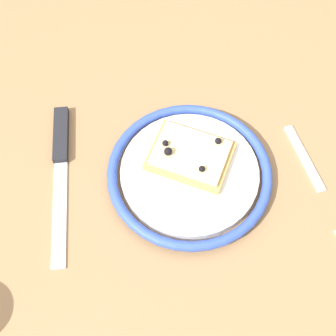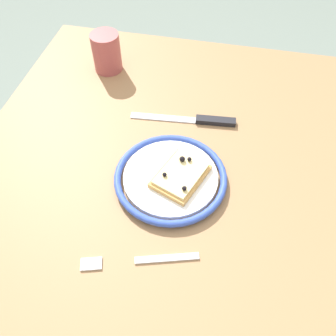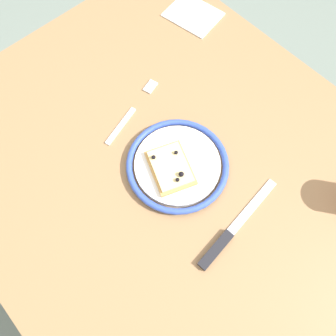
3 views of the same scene
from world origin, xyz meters
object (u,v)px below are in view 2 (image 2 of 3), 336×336
at_px(pizza_slice_near, 180,175).
at_px(knife, 201,120).
at_px(dining_table, 168,213).
at_px(plate, 171,178).
at_px(fork, 139,260).
at_px(cup, 107,52).

distance_m(pizza_slice_near, knife, 0.18).
xyz_separation_m(dining_table, knife, (0.20, -0.03, 0.10)).
bearing_deg(knife, plate, 169.28).
xyz_separation_m(plate, knife, (0.18, -0.03, -0.01)).
height_order(dining_table, fork, fork).
bearing_deg(plate, cup, 35.61).
xyz_separation_m(dining_table, pizza_slice_near, (0.02, -0.02, 0.12)).
bearing_deg(knife, cup, 61.36).
xyz_separation_m(pizza_slice_near, knife, (0.18, -0.01, -0.02)).
bearing_deg(knife, fork, 171.51).
height_order(fork, cup, cup).
distance_m(dining_table, plate, 0.10).
relative_size(plate, fork, 1.13).
bearing_deg(dining_table, fork, 173.11).
bearing_deg(cup, knife, -118.64).
xyz_separation_m(knife, cup, (0.15, 0.27, 0.04)).
bearing_deg(plate, pizza_slice_near, -92.70).
distance_m(pizza_slice_near, cup, 0.41).
bearing_deg(fork, pizza_slice_near, -12.37).
distance_m(plate, knife, 0.18).
bearing_deg(plate, knife, -10.72).
distance_m(fork, cup, 0.54).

